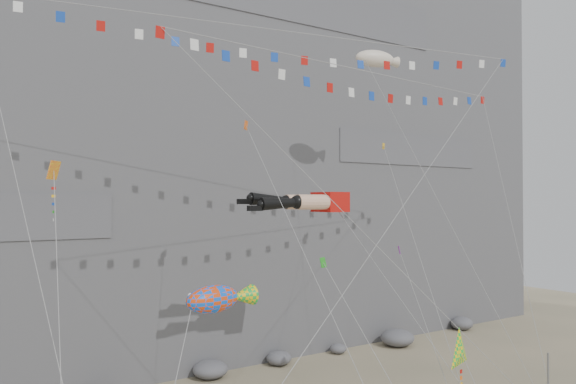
{
  "coord_description": "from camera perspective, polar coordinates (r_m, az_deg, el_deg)",
  "views": [
    {
      "loc": [
        -18.2,
        -20.57,
        12.94
      ],
      "look_at": [
        1.52,
        9.0,
        13.57
      ],
      "focal_mm": 35.0,
      "sensor_mm": 36.0,
      "label": 1
    }
  ],
  "objects": [
    {
      "name": "fish_windsock",
      "position": [
        25.31,
        -7.66,
        -10.77
      ],
      "size": [
        8.43,
        7.89,
        12.75
      ],
      "color": "#E63D0B",
      "rests_on": "ground"
    },
    {
      "name": "harlequin_kite",
      "position": [
        25.49,
        -22.69,
        1.89
      ],
      "size": [
        2.2,
        10.15,
        16.99
      ],
      "color": "red",
      "rests_on": "ground"
    },
    {
      "name": "flag_banner_lower",
      "position": [
        35.29,
        7.52,
        12.12
      ],
      "size": [
        26.74,
        9.43,
        23.8
      ],
      "color": "#BA110B",
      "rests_on": "ground"
    },
    {
      "name": "delta_kite",
      "position": [
        30.1,
        17.21,
        -15.33
      ],
      "size": [
        4.06,
        6.75,
        8.58
      ],
      "color": "yellow",
      "rests_on": "ground"
    },
    {
      "name": "cliff",
      "position": [
        56.92,
        -14.55,
        11.25
      ],
      "size": [
        80.0,
        28.0,
        50.0
      ],
      "primitive_type": "cube",
      "color": "slate",
      "rests_on": "ground"
    },
    {
      "name": "flag_banner_upper",
      "position": [
        35.45,
        0.15,
        15.96
      ],
      "size": [
        33.25,
        14.14,
        29.08
      ],
      "color": "#BA110B",
      "rests_on": "ground"
    },
    {
      "name": "small_kite_d",
      "position": [
        41.21,
        9.92,
        3.89
      ],
      "size": [
        8.05,
        15.56,
        23.86
      ],
      "color": "yellow",
      "rests_on": "ground"
    },
    {
      "name": "talus_boulders",
      "position": [
        43.53,
        -7.9,
        -17.47
      ],
      "size": [
        60.0,
        3.0,
        1.2
      ],
      "primitive_type": null,
      "color": "slate",
      "rests_on": "ground"
    },
    {
      "name": "blimp_windsock",
      "position": [
        43.09,
        8.85,
        13.17
      ],
      "size": [
        6.07,
        12.33,
        26.3
      ],
      "color": "beige",
      "rests_on": "ground"
    },
    {
      "name": "small_kite_a",
      "position": [
        32.9,
        -4.05,
        6.24
      ],
      "size": [
        1.2,
        15.47,
        22.83
      ],
      "color": "orange",
      "rests_on": "ground"
    },
    {
      "name": "small_kite_c",
      "position": [
        27.99,
        3.78,
        -7.49
      ],
      "size": [
        2.17,
        8.36,
        12.65
      ],
      "color": "#1B9617",
      "rests_on": "ground"
    },
    {
      "name": "legs_kite",
      "position": [
        34.68,
        1.72,
        -1.04
      ],
      "size": [
        7.07,
        17.4,
        20.7
      ],
      "rotation": [
        0.0,
        0.0,
        -0.02
      ],
      "color": "#BA110B",
      "rests_on": "ground"
    },
    {
      "name": "small_kite_b",
      "position": [
        35.92,
        11.33,
        -6.08
      ],
      "size": [
        5.7,
        11.02,
        15.16
      ],
      "color": "purple",
      "rests_on": "ground"
    }
  ]
}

